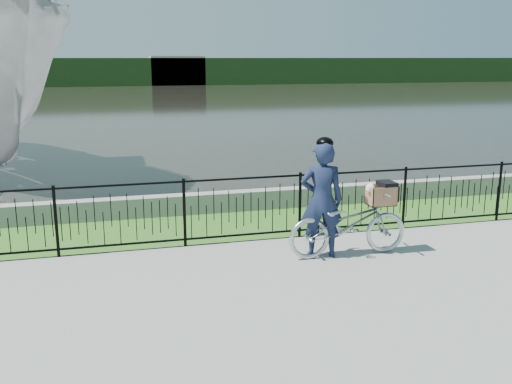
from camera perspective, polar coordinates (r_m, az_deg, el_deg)
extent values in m
plane|color=gray|center=(8.30, 1.40, -8.30)|extent=(120.00, 120.00, 0.00)
cube|color=#34651F|center=(10.69, -2.48, -3.31)|extent=(60.00, 2.00, 0.01)
plane|color=black|center=(40.58, -11.83, 8.72)|extent=(120.00, 120.00, 0.00)
cube|color=gray|center=(11.58, -3.55, -1.00)|extent=(60.00, 0.30, 0.40)
cube|color=#214018|center=(67.46, -13.22, 11.65)|extent=(120.00, 6.00, 3.00)
cube|color=#A39583|center=(66.43, -7.90, 11.94)|extent=(6.00, 3.00, 3.20)
imported|color=#B3B9C0|center=(9.06, 9.19, -3.19)|extent=(1.95, 0.68, 1.02)
cube|color=black|center=(9.21, 12.34, -1.25)|extent=(0.38, 0.18, 0.02)
cube|color=#926443|center=(9.21, 12.34, -1.21)|extent=(0.42, 0.31, 0.01)
cube|color=#926443|center=(9.30, 11.98, -0.11)|extent=(0.42, 0.01, 0.31)
cube|color=#926443|center=(9.05, 12.81, -0.53)|extent=(0.42, 0.02, 0.31)
cube|color=#926443|center=(9.27, 13.51, -0.24)|extent=(0.01, 0.31, 0.31)
cube|color=#926443|center=(9.09, 11.25, -0.39)|extent=(0.02, 0.31, 0.31)
cube|color=black|center=(9.18, 12.96, 0.85)|extent=(0.23, 0.33, 0.06)
cube|color=black|center=(9.27, 13.62, -0.04)|extent=(0.02, 0.33, 0.25)
ellipsoid|color=silver|center=(9.17, 12.27, -0.47)|extent=(0.31, 0.22, 0.20)
sphere|color=silver|center=(9.04, 11.41, 0.42)|extent=(0.15, 0.15, 0.15)
sphere|color=silver|center=(9.01, 11.17, 0.19)|extent=(0.07, 0.07, 0.07)
sphere|color=black|center=(8.99, 11.05, 0.13)|extent=(0.02, 0.02, 0.02)
cone|color=#9D6041|center=(9.08, 11.26, 0.87)|extent=(0.06, 0.08, 0.08)
cone|color=#9D6041|center=(9.01, 11.65, 0.74)|extent=(0.06, 0.08, 0.08)
imported|color=#141E38|center=(8.87, 6.59, -0.81)|extent=(0.75, 0.59, 1.81)
ellipsoid|color=black|center=(8.70, 6.74, 4.87)|extent=(0.26, 0.29, 0.18)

